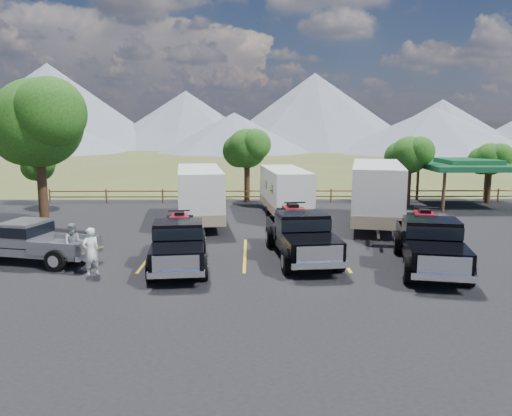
{
  "coord_description": "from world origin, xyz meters",
  "views": [
    {
      "loc": [
        -1.76,
        -16.66,
        5.5
      ],
      "look_at": [
        -1.49,
        6.7,
        1.6
      ],
      "focal_mm": 35.0,
      "sensor_mm": 36.0,
      "label": 1
    }
  ],
  "objects_px": {
    "trailer_right": "(376,194)",
    "pickup_silver": "(29,241)",
    "pavilion": "(468,165)",
    "trailer_left": "(200,195)",
    "trailer_center": "(285,192)",
    "rig_center": "(301,233)",
    "rig_right": "(430,241)",
    "person_b": "(74,243)",
    "tree_big_nw": "(37,123)",
    "person_a": "(91,252)",
    "rig_left": "(179,241)"
  },
  "relations": [
    {
      "from": "tree_big_nw",
      "to": "rig_center",
      "type": "distance_m",
      "value": 14.72
    },
    {
      "from": "rig_left",
      "to": "trailer_center",
      "type": "height_order",
      "value": "trailer_center"
    },
    {
      "from": "trailer_center",
      "to": "person_a",
      "type": "relative_size",
      "value": 4.67
    },
    {
      "from": "pickup_silver",
      "to": "trailer_right",
      "type": "bearing_deg",
      "value": 128.6
    },
    {
      "from": "person_a",
      "to": "person_b",
      "type": "bearing_deg",
      "value": -96.0
    },
    {
      "from": "person_b",
      "to": "person_a",
      "type": "bearing_deg",
      "value": -66.01
    },
    {
      "from": "tree_big_nw",
      "to": "person_a",
      "type": "distance_m",
      "value": 10.44
    },
    {
      "from": "tree_big_nw",
      "to": "trailer_right",
      "type": "height_order",
      "value": "tree_big_nw"
    },
    {
      "from": "rig_right",
      "to": "person_a",
      "type": "height_order",
      "value": "rig_right"
    },
    {
      "from": "rig_right",
      "to": "trailer_center",
      "type": "height_order",
      "value": "trailer_center"
    },
    {
      "from": "rig_right",
      "to": "person_a",
      "type": "xyz_separation_m",
      "value": [
        -12.75,
        -0.89,
        -0.15
      ]
    },
    {
      "from": "pavilion",
      "to": "trailer_left",
      "type": "distance_m",
      "value": 18.68
    },
    {
      "from": "pickup_silver",
      "to": "person_b",
      "type": "distance_m",
      "value": 1.85
    },
    {
      "from": "tree_big_nw",
      "to": "person_b",
      "type": "height_order",
      "value": "tree_big_nw"
    },
    {
      "from": "trailer_left",
      "to": "pickup_silver",
      "type": "height_order",
      "value": "trailer_left"
    },
    {
      "from": "tree_big_nw",
      "to": "person_a",
      "type": "bearing_deg",
      "value": -58.05
    },
    {
      "from": "tree_big_nw",
      "to": "trailer_center",
      "type": "bearing_deg",
      "value": 16.58
    },
    {
      "from": "rig_right",
      "to": "trailer_center",
      "type": "bearing_deg",
      "value": 125.54
    },
    {
      "from": "rig_center",
      "to": "rig_right",
      "type": "height_order",
      "value": "rig_right"
    },
    {
      "from": "pickup_silver",
      "to": "trailer_left",
      "type": "bearing_deg",
      "value": 156.4
    },
    {
      "from": "trailer_right",
      "to": "pickup_silver",
      "type": "xyz_separation_m",
      "value": [
        -15.71,
        -7.2,
        -0.91
      ]
    },
    {
      "from": "trailer_center",
      "to": "person_b",
      "type": "xyz_separation_m",
      "value": [
        -9.1,
        -10.15,
        -0.7
      ]
    },
    {
      "from": "trailer_left",
      "to": "trailer_right",
      "type": "relative_size",
      "value": 0.92
    },
    {
      "from": "tree_big_nw",
      "to": "person_b",
      "type": "bearing_deg",
      "value": -59.3
    },
    {
      "from": "tree_big_nw",
      "to": "pickup_silver",
      "type": "bearing_deg",
      "value": -72.69
    },
    {
      "from": "pavilion",
      "to": "trailer_left",
      "type": "relative_size",
      "value": 0.69
    },
    {
      "from": "rig_center",
      "to": "pickup_silver",
      "type": "bearing_deg",
      "value": 176.78
    },
    {
      "from": "tree_big_nw",
      "to": "rig_left",
      "type": "height_order",
      "value": "tree_big_nw"
    },
    {
      "from": "person_b",
      "to": "trailer_center",
      "type": "bearing_deg",
      "value": 35.55
    },
    {
      "from": "tree_big_nw",
      "to": "pavilion",
      "type": "height_order",
      "value": "tree_big_nw"
    },
    {
      "from": "trailer_center",
      "to": "trailer_right",
      "type": "relative_size",
      "value": 0.85
    },
    {
      "from": "trailer_left",
      "to": "trailer_right",
      "type": "distance_m",
      "value": 9.68
    },
    {
      "from": "pavilion",
      "to": "trailer_center",
      "type": "relative_size",
      "value": 0.74
    },
    {
      "from": "trailer_left",
      "to": "pickup_silver",
      "type": "bearing_deg",
      "value": -135.2
    },
    {
      "from": "rig_right",
      "to": "pickup_silver",
      "type": "bearing_deg",
      "value": -171.68
    },
    {
      "from": "trailer_left",
      "to": "person_b",
      "type": "distance_m",
      "value": 9.13
    },
    {
      "from": "rig_left",
      "to": "person_a",
      "type": "relative_size",
      "value": 3.47
    },
    {
      "from": "person_a",
      "to": "rig_left",
      "type": "bearing_deg",
      "value": 160.02
    },
    {
      "from": "tree_big_nw",
      "to": "rig_right",
      "type": "relative_size",
      "value": 1.16
    },
    {
      "from": "pavilion",
      "to": "person_a",
      "type": "bearing_deg",
      "value": -142.34
    },
    {
      "from": "trailer_right",
      "to": "pickup_silver",
      "type": "distance_m",
      "value": 17.31
    },
    {
      "from": "trailer_center",
      "to": "person_a",
      "type": "distance_m",
      "value": 14.18
    },
    {
      "from": "pavilion",
      "to": "trailer_center",
      "type": "distance_m",
      "value": 13.41
    },
    {
      "from": "pavilion",
      "to": "person_a",
      "type": "xyz_separation_m",
      "value": [
        -20.6,
        -15.9,
        -1.85
      ]
    },
    {
      "from": "pavilion",
      "to": "rig_center",
      "type": "bearing_deg",
      "value": -133.17
    },
    {
      "from": "trailer_right",
      "to": "rig_left",
      "type": "bearing_deg",
      "value": -128.83
    },
    {
      "from": "pavilion",
      "to": "person_b",
      "type": "height_order",
      "value": "pavilion"
    },
    {
      "from": "pavilion",
      "to": "trailer_left",
      "type": "height_order",
      "value": "pavilion"
    },
    {
      "from": "rig_right",
      "to": "person_b",
      "type": "xyz_separation_m",
      "value": [
        -13.94,
        0.71,
        -0.23
      ]
    },
    {
      "from": "tree_big_nw",
      "to": "person_a",
      "type": "xyz_separation_m",
      "value": [
        4.94,
        -7.93,
        -4.66
      ]
    }
  ]
}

